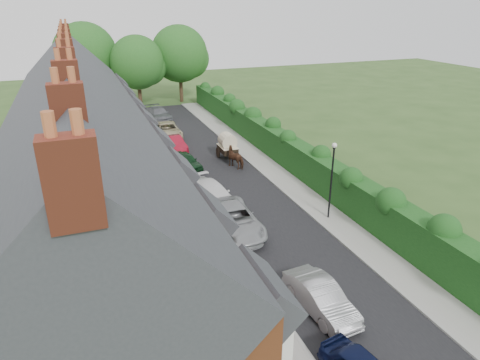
% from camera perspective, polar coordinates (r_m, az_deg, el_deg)
% --- Properties ---
extents(ground, '(140.00, 140.00, 0.00)m').
position_cam_1_polar(ground, '(23.93, 9.72, -10.67)').
color(ground, '#2D4C1E').
rests_on(ground, ground).
extents(road, '(6.00, 58.00, 0.02)m').
position_cam_1_polar(road, '(32.50, -0.75, -0.93)').
color(road, black).
rests_on(road, ground).
extents(pavement_hedge_side, '(2.20, 58.00, 0.12)m').
position_cam_1_polar(pavement_hedge_side, '(33.99, 5.74, 0.14)').
color(pavement_hedge_side, gray).
rests_on(pavement_hedge_side, ground).
extents(pavement_house_side, '(1.70, 58.00, 0.12)m').
position_cam_1_polar(pavement_house_side, '(31.47, -7.35, -1.84)').
color(pavement_house_side, gray).
rests_on(pavement_house_side, ground).
extents(kerb_hedge_side, '(0.18, 58.00, 0.13)m').
position_cam_1_polar(kerb_hedge_side, '(33.56, 4.14, -0.10)').
color(kerb_hedge_side, '#989993').
rests_on(kerb_hedge_side, ground).
extents(kerb_house_side, '(0.18, 58.00, 0.13)m').
position_cam_1_polar(kerb_house_side, '(31.64, -5.94, -1.62)').
color(kerb_house_side, '#989993').
rests_on(kerb_house_side, ground).
extents(hedge, '(2.10, 58.00, 2.85)m').
position_cam_1_polar(hedge, '(34.25, 8.55, 2.94)').
color(hedge, '#123B13').
rests_on(hedge, ground).
extents(terrace_row, '(9.05, 40.50, 11.50)m').
position_cam_1_polar(terrace_row, '(28.27, -20.21, 3.64)').
color(terrace_row, brown).
rests_on(terrace_row, ground).
extents(garden_wall_row, '(0.35, 40.35, 1.10)m').
position_cam_1_polar(garden_wall_row, '(30.23, -8.76, -2.16)').
color(garden_wall_row, maroon).
rests_on(garden_wall_row, ground).
extents(lamppost, '(0.32, 0.32, 5.16)m').
position_cam_1_polar(lamppost, '(27.09, 12.19, 1.11)').
color(lamppost, black).
rests_on(lamppost, ground).
extents(tree_far_left, '(7.14, 6.80, 9.29)m').
position_cam_1_polar(tree_far_left, '(58.07, -13.22, 14.88)').
color(tree_far_left, '#332316').
rests_on(tree_far_left, ground).
extents(tree_far_right, '(7.98, 7.60, 10.31)m').
position_cam_1_polar(tree_far_right, '(61.07, -7.74, 16.18)').
color(tree_far_right, '#332316').
rests_on(tree_far_right, ground).
extents(tree_far_back, '(8.40, 8.00, 10.82)m').
position_cam_1_polar(tree_far_back, '(60.41, -19.50, 15.36)').
color(tree_far_back, '#332316').
rests_on(tree_far_back, ground).
extents(car_silver_a, '(1.88, 4.44, 1.43)m').
position_cam_1_polar(car_silver_a, '(20.30, 10.69, -15.13)').
color(car_silver_a, '#999A9E').
rests_on(car_silver_a, ground).
extents(car_silver_b, '(2.78, 5.81, 1.60)m').
position_cam_1_polar(car_silver_b, '(26.05, -0.80, -5.31)').
color(car_silver_b, '#9A9DA0').
rests_on(car_silver_b, ground).
extents(car_white, '(3.01, 5.60, 1.54)m').
position_cam_1_polar(car_white, '(29.42, -3.74, -1.98)').
color(car_white, white).
rests_on(car_white, ground).
extents(car_green, '(2.43, 4.20, 1.34)m').
position_cam_1_polar(car_green, '(36.15, -7.26, 2.51)').
color(car_green, black).
rests_on(car_green, ground).
extents(car_red, '(1.81, 4.16, 1.33)m').
position_cam_1_polar(car_red, '(40.96, -8.72, 4.85)').
color(car_red, maroon).
rests_on(car_red, ground).
extents(car_beige, '(2.60, 5.50, 1.52)m').
position_cam_1_polar(car_beige, '(45.02, -9.71, 6.55)').
color(car_beige, tan).
rests_on(car_beige, ground).
extents(car_grey, '(2.73, 5.32, 1.48)m').
position_cam_1_polar(car_grey, '(52.10, -10.79, 8.65)').
color(car_grey, slate).
rests_on(car_grey, ground).
extents(horse, '(1.71, 2.27, 1.74)m').
position_cam_1_polar(horse, '(36.14, -0.49, 3.03)').
color(horse, '#492B1B').
rests_on(horse, ground).
extents(horse_cart, '(1.49, 3.30, 2.38)m').
position_cam_1_polar(horse_cart, '(37.97, -1.68, 4.78)').
color(horse_cart, black).
rests_on(horse_cart, ground).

